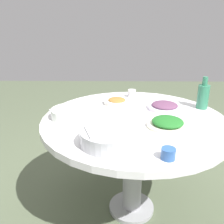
{
  "coord_description": "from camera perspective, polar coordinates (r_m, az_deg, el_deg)",
  "views": [
    {
      "loc": [
        -0.12,
        -1.48,
        1.36
      ],
      "look_at": [
        -0.15,
        -0.09,
        0.82
      ],
      "focal_mm": 39.37,
      "sensor_mm": 36.0,
      "label": 1
    }
  ],
  "objects": [
    {
      "name": "dish_greens",
      "position": [
        1.5,
        12.78,
        -2.5
      ],
      "size": [
        0.25,
        0.25,
        0.06
      ],
      "color": "#EBE9CD",
      "rests_on": "round_dining_table"
    },
    {
      "name": "tea_cup_near",
      "position": [
        1.17,
        12.94,
        -9.41
      ],
      "size": [
        0.07,
        0.07,
        0.05
      ],
      "primitive_type": "cylinder",
      "color": "#2E579B",
      "rests_on": "round_dining_table"
    },
    {
      "name": "round_dining_table",
      "position": [
        1.65,
        5.13,
        -5.02
      ],
      "size": [
        1.2,
        1.2,
        0.75
      ],
      "color": "#99999E",
      "rests_on": "ground"
    },
    {
      "name": "dish_eggplant",
      "position": [
        1.79,
        12.12,
        1.34
      ],
      "size": [
        0.24,
        0.24,
        0.05
      ],
      "color": "silver",
      "rests_on": "round_dining_table"
    },
    {
      "name": "soup_bowl",
      "position": [
        1.62,
        -9.7,
        -0.25
      ],
      "size": [
        0.26,
        0.24,
        0.06
      ],
      "color": "white",
      "rests_on": "round_dining_table"
    },
    {
      "name": "green_bottle",
      "position": [
        1.86,
        20.39,
        3.54
      ],
      "size": [
        0.08,
        0.08,
        0.23
      ],
      "color": "#2F7655",
      "rests_on": "round_dining_table"
    },
    {
      "name": "ground",
      "position": [
        2.01,
        4.5,
        -21.43
      ],
      "size": [
        8.0,
        8.0,
        0.0
      ],
      "primitive_type": "plane",
      "color": "#505A43"
    },
    {
      "name": "dish_stirfry",
      "position": [
        1.86,
        1.11,
        2.52
      ],
      "size": [
        0.2,
        0.2,
        0.04
      ],
      "color": "silver",
      "rests_on": "round_dining_table"
    },
    {
      "name": "tea_cup_far",
      "position": [
        2.02,
        4.61,
        4.33
      ],
      "size": [
        0.06,
        0.06,
        0.06
      ],
      "primitive_type": "cylinder",
      "color": "white",
      "rests_on": "round_dining_table"
    },
    {
      "name": "rice_bowl",
      "position": [
        1.26,
        -0.97,
        -5.76
      ],
      "size": [
        0.29,
        0.29,
        0.09
      ],
      "color": "#B2B5BA",
      "rests_on": "round_dining_table"
    }
  ]
}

